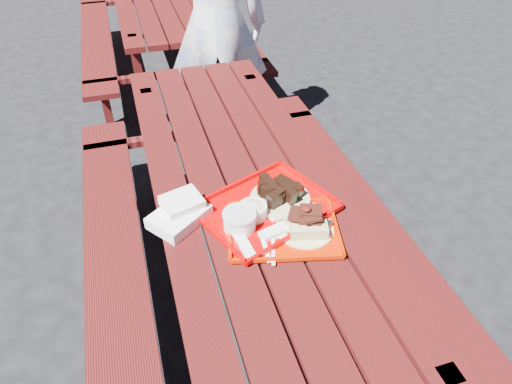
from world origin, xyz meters
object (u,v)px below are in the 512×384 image
(far_tray, at_px, (265,208))
(person, at_px, (216,24))
(near_tray, at_px, (283,222))
(picnic_table_far, at_px, (160,15))
(picnic_table_near, at_px, (246,217))

(far_tray, bearing_deg, person, 83.12)
(near_tray, distance_m, far_tray, 0.10)
(picnic_table_far, bearing_deg, picnic_table_near, -90.00)
(picnic_table_near, height_order, picnic_table_far, same)
(far_tray, bearing_deg, near_tray, -70.68)
(near_tray, bearing_deg, far_tray, 109.32)
(picnic_table_far, distance_m, near_tray, 3.10)
(picnic_table_near, bearing_deg, far_tray, -83.89)
(near_tray, height_order, person, person)
(picnic_table_near, relative_size, person, 1.33)
(far_tray, distance_m, person, 1.68)
(person, bearing_deg, picnic_table_near, 96.92)
(picnic_table_near, xyz_separation_m, far_tray, (0.02, -0.20, 0.21))
(picnic_table_near, xyz_separation_m, near_tray, (0.06, -0.30, 0.22))
(picnic_table_near, height_order, person, person)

